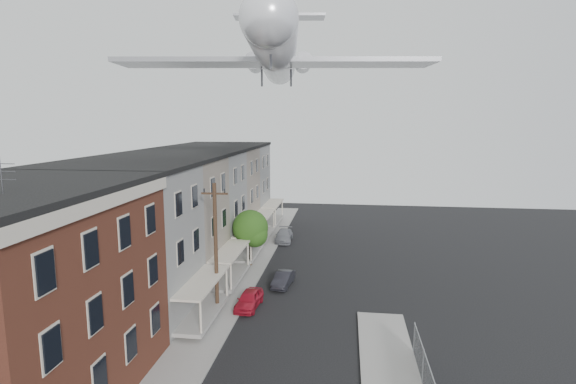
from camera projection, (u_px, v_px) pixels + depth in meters
name	position (u px, v px, depth m)	size (l,w,h in m)	color
sidewalk_left	(239.00, 281.00, 36.79)	(3.00, 62.00, 0.12)	gray
curb_left	(257.00, 282.00, 36.61)	(0.15, 62.00, 0.14)	gray
corner_building	(7.00, 298.00, 20.17)	(10.31, 12.30, 12.15)	#371711
row_house_a	(115.00, 243.00, 29.48)	(11.98, 7.00, 10.30)	slate
row_house_b	(159.00, 220.00, 36.33)	(11.98, 7.00, 10.30)	#6F6657
row_house_c	(189.00, 204.00, 43.19)	(11.98, 7.00, 10.30)	slate
row_house_d	(211.00, 193.00, 50.04)	(11.98, 7.00, 10.30)	#6F6657
row_house_e	(227.00, 184.00, 56.90)	(11.98, 7.00, 10.30)	slate
utility_pole	(216.00, 247.00, 30.20)	(1.80, 0.26, 9.00)	black
street_tree	(252.00, 230.00, 40.07)	(3.22, 3.20, 5.20)	black
car_near	(249.00, 299.00, 31.61)	(1.44, 3.57, 1.22)	#B2172A
car_mid	(283.00, 279.00, 35.79)	(1.20, 3.44, 1.13)	black
car_far	(284.00, 236.00, 49.09)	(1.74, 4.29, 1.24)	gray
airplane	(276.00, 53.00, 32.09)	(21.57, 24.63, 7.09)	silver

